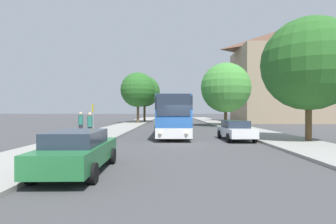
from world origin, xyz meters
TOP-DOWN VIEW (x-y plane):
  - ground_plane at (0.00, 0.00)m, footprint 300.00×300.00m
  - sidewalk_left at (-7.00, 0.00)m, footprint 4.00×120.00m
  - sidewalk_right at (7.00, 0.00)m, footprint 4.00×120.00m
  - building_right_background at (19.01, 30.12)m, footprint 15.85×11.96m
  - bus_front at (-0.71, 5.53)m, footprint 2.81×11.80m
  - bus_middle at (-0.59, 19.22)m, footprint 2.94×10.34m
  - parked_car_left_curb at (-4.07, -8.45)m, footprint 2.09×4.75m
  - parked_car_right_near at (3.77, 1.52)m, footprint 2.10×4.39m
  - bus_stop_sign at (-6.78, 2.25)m, footprint 0.08×0.45m
  - pedestrian_waiting_near at (-7.92, 2.82)m, footprint 0.36×0.36m
  - pedestrian_waiting_far at (-7.45, 3.68)m, footprint 0.36×0.36m
  - pedestrian_walking_back at (-6.38, 0.22)m, footprint 0.36×0.36m
  - tree_left_near at (-5.81, 30.23)m, footprint 5.58×5.58m
  - tree_left_far at (-6.43, 25.69)m, footprint 5.70×5.70m
  - tree_right_near at (6.44, 18.02)m, footprint 6.70×6.70m
  - tree_right_mid at (8.20, -0.01)m, footprint 6.10×6.10m

SIDE VIEW (x-z plane):
  - ground_plane at x=0.00m, z-range 0.00..0.00m
  - sidewalk_left at x=-7.00m, z-range 0.00..0.15m
  - sidewalk_right at x=7.00m, z-range 0.00..0.15m
  - parked_car_right_near at x=3.77m, z-range 0.03..1.45m
  - parked_car_left_curb at x=-4.07m, z-range 0.04..1.49m
  - pedestrian_waiting_far at x=-7.45m, z-range 0.15..1.78m
  - pedestrian_walking_back at x=-6.38m, z-range 0.17..2.03m
  - pedestrian_waiting_near at x=-7.92m, z-range 0.17..2.05m
  - bus_stop_sign at x=-6.78m, z-range 0.45..2.96m
  - bus_front at x=-0.71m, z-range 0.12..3.38m
  - bus_middle at x=-0.59m, z-range 0.11..3.45m
  - tree_right_mid at x=8.20m, z-range 1.15..9.26m
  - tree_right_near at x=6.44m, z-range 1.01..9.44m
  - tree_left_far at x=-6.43m, z-range 1.42..9.68m
  - tree_left_near at x=-5.81m, z-range 1.49..9.77m
  - building_right_background at x=19.01m, z-range 0.00..16.77m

